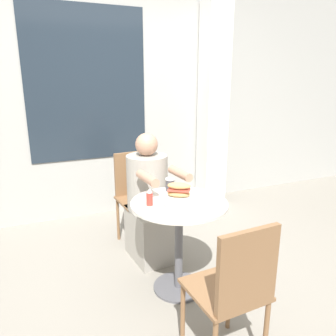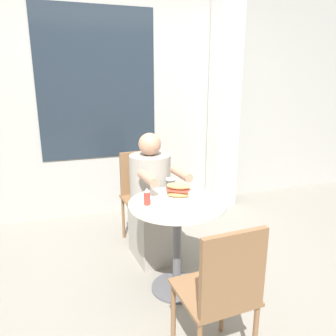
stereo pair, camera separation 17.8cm
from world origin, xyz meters
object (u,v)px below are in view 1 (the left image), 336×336
empty_chair_across (236,286)px  condiment_bottle (150,197)px  diner_chair (136,189)px  cafe_table (179,226)px  drink_cup (170,185)px  seated_diner (149,206)px  sandwich_on_plate (179,192)px

empty_chair_across → condiment_bottle: size_ratio=7.23×
diner_chair → empty_chair_across: 1.64m
condiment_bottle → cafe_table: bearing=-7.4°
diner_chair → drink_cup: diner_chair is taller
empty_chair_across → drink_cup: empty_chair_across is taller
diner_chair → empty_chair_across: bearing=85.5°
cafe_table → seated_diner: seated_diner is taller
seated_diner → drink_cup: 0.40m
sandwich_on_plate → condiment_bottle: (-0.25, -0.05, 0.01)m
condiment_bottle → drink_cup: bearing=41.4°
diner_chair → sandwich_on_plate: 0.84m
sandwich_on_plate → drink_cup: sandwich_on_plate is taller
seated_diner → condiment_bottle: (-0.18, -0.51, 0.28)m
seated_diner → drink_cup: (0.07, -0.29, 0.27)m
diner_chair → condiment_bottle: size_ratio=7.23×
empty_chair_across → diner_chair: bearing=87.5°
condiment_bottle → sandwich_on_plate: bearing=11.4°
diner_chair → sandwich_on_plate: size_ratio=3.79×
seated_diner → condiment_bottle: bearing=65.6°
empty_chair_across → sandwich_on_plate: size_ratio=3.79×
sandwich_on_plate → diner_chair: bearing=95.4°
cafe_table → empty_chair_across: bearing=-92.7°
diner_chair → seated_diner: bearing=87.0°
cafe_table → seated_diner: size_ratio=0.63×
empty_chair_across → drink_cup: size_ratio=8.66×
seated_diner → sandwich_on_plate: 0.54m
diner_chair → sandwich_on_plate: bearing=90.7°
diner_chair → drink_cup: bearing=92.3°
seated_diner → sandwich_on_plate: (0.07, -0.46, 0.27)m
diner_chair → sandwich_on_plate: diner_chair is taller
drink_cup → seated_diner: bearing=103.3°
empty_chair_across → drink_cup: bearing=83.2°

